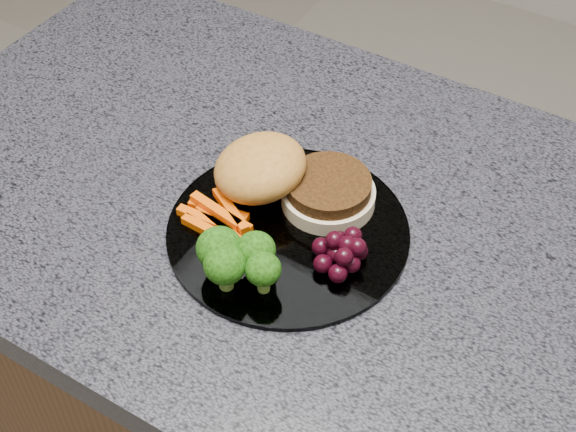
% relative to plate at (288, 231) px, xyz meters
% --- Properties ---
extents(countertop, '(1.20, 0.60, 0.04)m').
position_rel_plate_xyz_m(countertop, '(0.09, 0.04, -0.02)').
color(countertop, '#46454F').
rests_on(countertop, island_cabinet).
extents(plate, '(0.26, 0.26, 0.01)m').
position_rel_plate_xyz_m(plate, '(0.00, 0.00, 0.00)').
color(plate, white).
rests_on(plate, countertop).
extents(burger, '(0.20, 0.16, 0.06)m').
position_rel_plate_xyz_m(burger, '(-0.03, 0.04, 0.03)').
color(burger, beige).
rests_on(burger, plate).
extents(carrot_sticks, '(0.09, 0.06, 0.02)m').
position_rel_plate_xyz_m(carrot_sticks, '(-0.07, -0.03, 0.01)').
color(carrot_sticks, '#FC5B04').
rests_on(carrot_sticks, plate).
extents(broccoli, '(0.09, 0.07, 0.06)m').
position_rel_plate_xyz_m(broccoli, '(-0.01, -0.08, 0.03)').
color(broccoli, olive).
rests_on(broccoli, plate).
extents(grape_bunch, '(0.06, 0.06, 0.03)m').
position_rel_plate_xyz_m(grape_bunch, '(0.07, -0.01, 0.02)').
color(grape_bunch, black).
rests_on(grape_bunch, plate).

